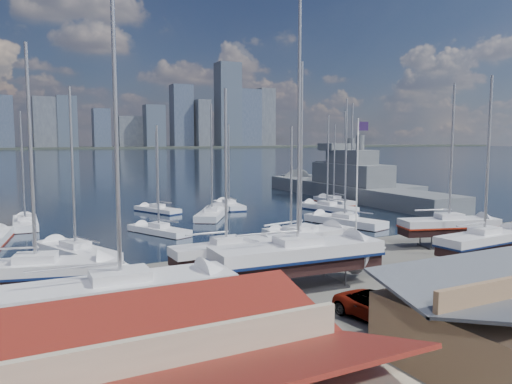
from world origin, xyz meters
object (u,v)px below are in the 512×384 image
naval_ship_west (344,182)px  car_a (165,348)px  naval_ship_east (351,189)px  sailboat_cradle_0 (36,273)px  flagpole (358,183)px

naval_ship_west → car_a: naval_ship_west is taller
naval_ship_east → naval_ship_west: (8.69, 13.41, 0.01)m
sailboat_cradle_0 → naval_ship_east: 64.02m
naval_ship_east → naval_ship_west: bearing=-30.8°
naval_ship_west → flagpole: (-37.91, -51.40, 5.24)m
naval_ship_east → naval_ship_west: naval_ship_east is taller
naval_ship_west → flagpole: size_ratio=3.22×
naval_ship_east → car_a: bearing=136.9°
sailboat_cradle_0 → naval_ship_west: 79.01m
sailboat_cradle_0 → naval_ship_east: (52.85, 36.14, -0.41)m
naval_ship_west → sailboat_cradle_0: bearing=126.2°
car_a → flagpole: bearing=11.7°
sailboat_cradle_0 → naval_ship_west: naval_ship_west is taller
naval_ship_east → car_a: size_ratio=11.45×
sailboat_cradle_0 → flagpole: (23.62, -1.85, 4.83)m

